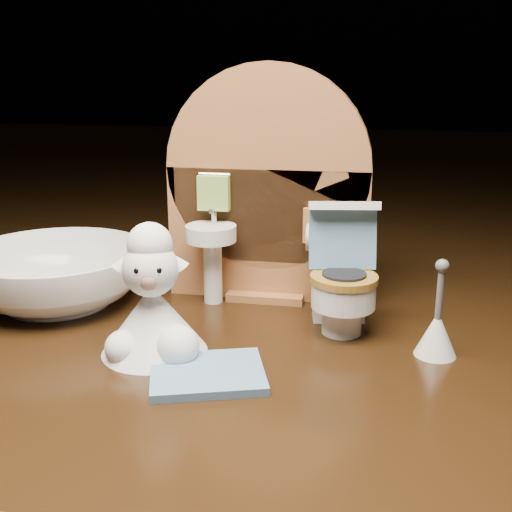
% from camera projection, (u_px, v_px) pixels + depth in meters
% --- Properties ---
extents(backdrop_panel, '(0.13, 0.05, 0.15)m').
position_uv_depth(backdrop_panel, '(267.00, 199.00, 0.41)').
color(backdrop_panel, '#A56537').
rests_on(backdrop_panel, ground).
extents(toy_toilet, '(0.04, 0.05, 0.08)m').
position_uv_depth(toy_toilet, '(342.00, 283.00, 0.37)').
color(toy_toilet, white).
rests_on(toy_toilet, ground).
extents(bath_mat, '(0.07, 0.06, 0.00)m').
position_uv_depth(bath_mat, '(207.00, 374.00, 0.32)').
color(bath_mat, '#5B85A6').
rests_on(bath_mat, ground).
extents(toilet_brush, '(0.02, 0.02, 0.05)m').
position_uv_depth(toilet_brush, '(437.00, 330.00, 0.34)').
color(toilet_brush, white).
rests_on(toilet_brush, ground).
extents(plush_lamb, '(0.06, 0.06, 0.07)m').
position_uv_depth(plush_lamb, '(153.00, 309.00, 0.34)').
color(plush_lamb, white).
rests_on(plush_lamb, ground).
extents(ceramic_bowl, '(0.12, 0.12, 0.04)m').
position_uv_depth(ceramic_bowl, '(56.00, 276.00, 0.41)').
color(ceramic_bowl, white).
rests_on(ceramic_bowl, ground).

